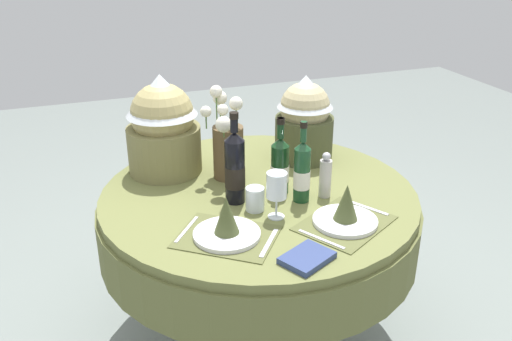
{
  "coord_description": "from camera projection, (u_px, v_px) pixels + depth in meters",
  "views": [
    {
      "loc": [
        -0.71,
        -1.93,
        1.77
      ],
      "look_at": [
        0.0,
        0.03,
        0.82
      ],
      "focal_mm": 38.99,
      "sensor_mm": 36.0,
      "label": 1
    }
  ],
  "objects": [
    {
      "name": "book_on_table",
      "position": [
        307.0,
        258.0,
        1.83
      ],
      "size": [
        0.2,
        0.18,
        0.02
      ],
      "primitive_type": "cube",
      "rotation": [
        0.0,
        0.0,
        0.47
      ],
      "color": "navy",
      "rests_on": "dining_table"
    },
    {
      "name": "gift_tub_back_left",
      "position": [
        163.0,
        122.0,
        2.4
      ],
      "size": [
        0.32,
        0.32,
        0.44
      ],
      "color": "olive",
      "rests_on": "dining_table"
    },
    {
      "name": "wine_bottle_left",
      "position": [
        280.0,
        165.0,
        2.25
      ],
      "size": [
        0.08,
        0.08,
        0.32
      ],
      "color": "#143819",
      "rests_on": "dining_table"
    },
    {
      "name": "wine_bottle_rear",
      "position": [
        302.0,
        171.0,
        2.17
      ],
      "size": [
        0.07,
        0.07,
        0.33
      ],
      "color": "#194223",
      "rests_on": "dining_table"
    },
    {
      "name": "dining_table",
      "position": [
        259.0,
        222.0,
        2.36
      ],
      "size": [
        1.33,
        1.33,
        0.74
      ],
      "color": "olive",
      "rests_on": "ground"
    },
    {
      "name": "flower_vase",
      "position": [
        227.0,
        143.0,
        2.36
      ],
      "size": [
        0.18,
        0.27,
        0.39
      ],
      "color": "brown",
      "rests_on": "dining_table"
    },
    {
      "name": "wine_bottle_right",
      "position": [
        235.0,
        168.0,
        2.16
      ],
      "size": [
        0.08,
        0.08,
        0.37
      ],
      "color": "black",
      "rests_on": "dining_table"
    },
    {
      "name": "tumbler_near_right",
      "position": [
        255.0,
        199.0,
        2.13
      ],
      "size": [
        0.07,
        0.07,
        0.09
      ],
      "primitive_type": "cylinder",
      "color": "silver",
      "rests_on": "dining_table"
    },
    {
      "name": "gift_tub_back_right",
      "position": [
        305.0,
        116.0,
        2.54
      ],
      "size": [
        0.27,
        0.27,
        0.4
      ],
      "color": "#474C2D",
      "rests_on": "dining_table"
    },
    {
      "name": "wine_glass_left",
      "position": [
        277.0,
        186.0,
        2.05
      ],
      "size": [
        0.08,
        0.08,
        0.18
      ],
      "color": "silver",
      "rests_on": "dining_table"
    },
    {
      "name": "ground",
      "position": [
        258.0,
        332.0,
        2.61
      ],
      "size": [
        8.0,
        8.0,
        0.0
      ],
      "primitive_type": "plane",
      "color": "gray"
    },
    {
      "name": "pepper_mill",
      "position": [
        325.0,
        176.0,
        2.22
      ],
      "size": [
        0.05,
        0.05,
        0.19
      ],
      "color": "#B7B2AD",
      "rests_on": "dining_table"
    },
    {
      "name": "place_setting_left",
      "position": [
        227.0,
        226.0,
        1.95
      ],
      "size": [
        0.43,
        0.41,
        0.16
      ],
      "color": "brown",
      "rests_on": "dining_table"
    },
    {
      "name": "place_setting_right",
      "position": [
        346.0,
        212.0,
        2.04
      ],
      "size": [
        0.42,
        0.39,
        0.16
      ],
      "color": "brown",
      "rests_on": "dining_table"
    }
  ]
}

